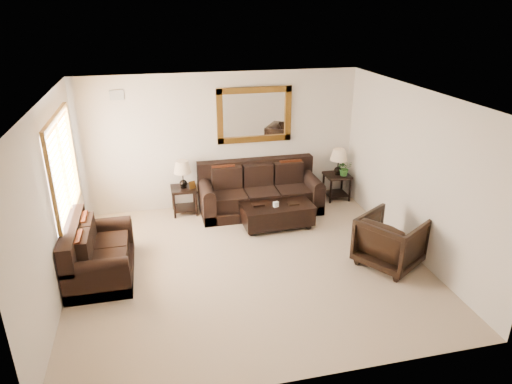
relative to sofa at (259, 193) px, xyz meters
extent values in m
cube|color=tan|center=(-0.66, -2.03, -0.35)|extent=(5.50, 5.00, 0.01)
cube|color=white|center=(-0.66, -2.03, 2.35)|extent=(5.50, 5.00, 0.01)
cube|color=beige|center=(-0.66, 0.47, 1.00)|extent=(5.50, 0.01, 2.70)
cube|color=beige|center=(-0.66, -4.53, 1.00)|extent=(5.50, 0.01, 2.70)
cube|color=beige|center=(-3.41, -2.03, 1.00)|extent=(0.01, 5.00, 2.70)
cube|color=beige|center=(2.09, -2.03, 1.00)|extent=(0.01, 5.00, 2.70)
cube|color=white|center=(-3.40, -1.13, 1.20)|extent=(0.01, 1.80, 1.50)
cube|color=brown|center=(-3.36, -1.13, 1.99)|extent=(0.06, 1.96, 0.08)
cube|color=brown|center=(-3.36, -1.13, 0.41)|extent=(0.06, 1.96, 0.08)
cube|color=brown|center=(-3.36, -2.07, 1.20)|extent=(0.06, 0.08, 1.50)
cube|color=brown|center=(-3.36, -0.19, 1.20)|extent=(0.06, 0.08, 1.50)
cube|color=brown|center=(-3.36, -1.13, 1.20)|extent=(0.05, 0.05, 1.50)
cube|color=#513810|center=(0.00, 0.43, 1.50)|extent=(1.50, 0.06, 1.10)
cube|color=white|center=(0.00, 0.45, 1.50)|extent=(1.26, 0.01, 0.86)
cube|color=#999999|center=(-2.56, 0.45, 2.00)|extent=(0.25, 0.02, 0.18)
cube|color=black|center=(0.00, -0.07, -0.26)|extent=(2.38, 1.03, 0.19)
cube|color=black|center=(0.00, 0.33, 0.38)|extent=(2.38, 0.24, 0.49)
cube|color=black|center=(-0.63, -0.09, -0.01)|extent=(0.61, 0.84, 0.29)
cube|color=black|center=(0.00, -0.09, -0.01)|extent=(0.61, 0.84, 0.29)
cube|color=black|center=(0.63, -0.09, -0.01)|extent=(0.61, 0.84, 0.29)
cube|color=black|center=(-1.07, -0.07, -0.07)|extent=(0.24, 1.03, 0.57)
cylinder|color=black|center=(-1.07, -0.07, 0.22)|extent=(0.24, 1.01, 0.24)
cube|color=black|center=(1.07, -0.07, -0.07)|extent=(0.24, 1.03, 0.57)
cylinder|color=black|center=(1.07, -0.07, 0.22)|extent=(0.24, 1.01, 0.24)
cube|color=#60210C|center=(-0.69, 0.13, 0.37)|extent=(0.45, 0.20, 0.47)
cube|color=#60210C|center=(0.69, 0.13, 0.37)|extent=(0.45, 0.20, 0.47)
cube|color=black|center=(-2.93, -1.77, -0.26)|extent=(0.93, 1.57, 0.18)
cube|color=black|center=(-3.28, -1.77, 0.31)|extent=(0.22, 1.57, 0.44)
cube|color=black|center=(-2.91, -2.05, -0.04)|extent=(0.76, 0.55, 0.26)
cube|color=black|center=(-2.91, -1.48, -0.04)|extent=(0.76, 0.55, 0.26)
cube|color=black|center=(-2.93, -2.44, -0.09)|extent=(0.93, 0.22, 0.52)
cylinder|color=black|center=(-2.93, -2.44, 0.17)|extent=(0.91, 0.22, 0.22)
cube|color=black|center=(-2.93, -1.09, -0.09)|extent=(0.93, 0.22, 0.52)
cylinder|color=black|center=(-2.93, -1.09, 0.17)|extent=(0.91, 0.22, 0.22)
cube|color=#60210C|center=(-3.10, -2.10, 0.30)|extent=(0.18, 0.41, 0.42)
cube|color=#60210C|center=(-3.10, -1.43, 0.30)|extent=(0.18, 0.41, 0.42)
cube|color=black|center=(-1.49, 0.18, 0.17)|extent=(0.50, 0.50, 0.05)
cube|color=black|center=(-1.49, 0.18, -0.24)|extent=(0.42, 0.42, 0.03)
cylinder|color=black|center=(-1.70, -0.03, -0.10)|extent=(0.05, 0.05, 0.50)
cylinder|color=black|center=(-1.28, -0.03, -0.10)|extent=(0.05, 0.05, 0.50)
cylinder|color=black|center=(-1.70, 0.39, -0.10)|extent=(0.05, 0.05, 0.50)
cylinder|color=black|center=(-1.28, 0.39, -0.10)|extent=(0.05, 0.05, 0.50)
sphere|color=black|center=(-1.49, 0.18, 0.28)|extent=(0.15, 0.15, 0.15)
cylinder|color=black|center=(-1.49, 0.18, 0.44)|extent=(0.02, 0.02, 0.32)
cone|color=#CCAE88|center=(-1.49, 0.18, 0.62)|extent=(0.34, 0.34, 0.23)
cube|color=#513810|center=(-1.33, 0.09, 0.26)|extent=(0.14, 0.09, 0.15)
cube|color=black|center=(1.74, 0.18, 0.17)|extent=(0.50, 0.50, 0.05)
cube|color=black|center=(1.74, 0.18, -0.24)|extent=(0.43, 0.43, 0.03)
cylinder|color=black|center=(1.52, -0.04, -0.10)|extent=(0.05, 0.05, 0.50)
cylinder|color=black|center=(1.95, -0.04, -0.10)|extent=(0.05, 0.05, 0.50)
cylinder|color=black|center=(1.52, 0.39, -0.10)|extent=(0.05, 0.05, 0.50)
cylinder|color=black|center=(1.95, 0.39, -0.10)|extent=(0.05, 0.05, 0.50)
sphere|color=black|center=(1.74, 0.18, 0.29)|extent=(0.16, 0.16, 0.16)
cylinder|color=black|center=(1.74, 0.18, 0.45)|extent=(0.02, 0.02, 0.33)
cone|color=#CCAE88|center=(1.74, 0.18, 0.63)|extent=(0.35, 0.35, 0.24)
sphere|color=black|center=(-0.40, -1.06, -0.31)|extent=(0.12, 0.12, 0.12)
sphere|color=black|center=(0.69, -1.06, -0.31)|extent=(0.12, 0.12, 0.12)
sphere|color=black|center=(-0.40, -0.56, -0.31)|extent=(0.12, 0.12, 0.12)
sphere|color=black|center=(0.69, -0.56, -0.31)|extent=(0.12, 0.12, 0.12)
cube|color=black|center=(0.14, -0.81, -0.09)|extent=(1.32, 0.74, 0.36)
cube|color=black|center=(0.14, -0.81, 0.07)|extent=(1.34, 0.76, 0.04)
cube|color=black|center=(-0.20, -0.76, 0.11)|extent=(0.22, 0.16, 0.03)
cube|color=black|center=(0.44, -0.86, 0.11)|extent=(0.20, 0.15, 0.02)
cube|color=white|center=(0.09, -0.91, 0.14)|extent=(0.10, 0.08, 0.10)
imported|color=black|center=(1.54, -2.51, 0.11)|extent=(1.18, 1.20, 0.92)
imported|color=#29571E|center=(1.85, 0.09, 0.32)|extent=(0.31, 0.34, 0.25)
camera|label=1|loc=(-1.98, -8.22, 3.56)|focal=32.00mm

